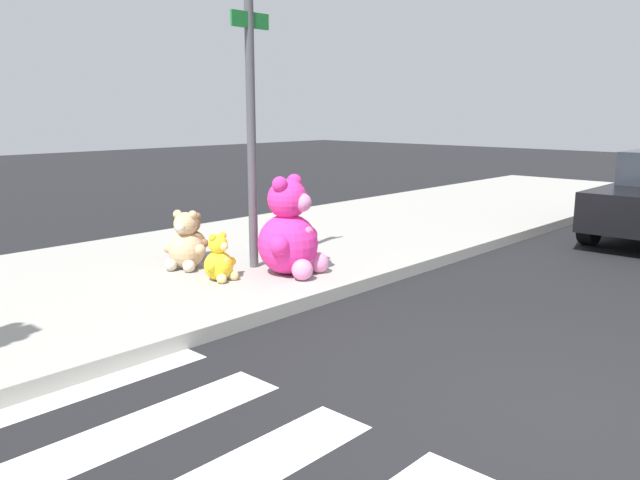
# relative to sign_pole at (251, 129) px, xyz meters

# --- Properties ---
(ground_plane) EXTENTS (60.00, 60.00, 0.00)m
(ground_plane) POSITION_rel_sign_pole_xyz_m (-1.00, -4.40, -1.85)
(ground_plane) COLOR black
(sidewalk) EXTENTS (28.00, 4.40, 0.15)m
(sidewalk) POSITION_rel_sign_pole_xyz_m (-1.00, 0.80, -1.77)
(sidewalk) COLOR #9E9B93
(sidewalk) RESTS_ON ground_plane
(sign_pole) EXTENTS (0.56, 0.11, 3.20)m
(sign_pole) POSITION_rel_sign_pole_xyz_m (0.00, 0.00, 0.00)
(sign_pole) COLOR #4C4C51
(sign_pole) RESTS_ON sidewalk
(plush_pink_large) EXTENTS (0.89, 0.84, 1.18)m
(plush_pink_large) POSITION_rel_sign_pole_xyz_m (0.07, -0.58, -1.23)
(plush_pink_large) COLOR #F22D93
(plush_pink_large) RESTS_ON sidewalk
(plush_yellow) EXTENTS (0.43, 0.38, 0.55)m
(plush_yellow) POSITION_rel_sign_pole_xyz_m (-0.69, -0.20, -1.48)
(plush_yellow) COLOR yellow
(plush_yellow) RESTS_ON sidewalk
(plush_brown) EXTENTS (0.44, 0.43, 0.61)m
(plush_brown) POSITION_rel_sign_pole_xyz_m (-0.27, 0.94, -1.45)
(plush_brown) COLOR olive
(plush_brown) RESTS_ON sidewalk
(plush_tan) EXTENTS (0.52, 0.52, 0.73)m
(plush_tan) POSITION_rel_sign_pole_xyz_m (-0.63, 0.55, -1.41)
(plush_tan) COLOR tan
(plush_tan) RESTS_ON sidewalk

